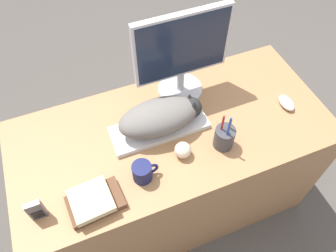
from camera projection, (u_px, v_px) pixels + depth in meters
name	position (u px, v px, depth m)	size (l,w,h in m)	color
ground_plane	(193.00, 249.00, 1.92)	(12.00, 12.00, 0.00)	#4C4742
desk	(172.00, 170.00, 1.80)	(1.48, 0.68, 0.76)	#9E7047
keyboard	(159.00, 128.00, 1.49)	(0.44, 0.16, 0.02)	silver
cat	(162.00, 116.00, 1.43)	(0.39, 0.19, 0.13)	#66605B
monitor	(182.00, 52.00, 1.44)	(0.45, 0.22, 0.45)	#B7B7BC
computer_mouse	(286.00, 103.00, 1.57)	(0.06, 0.10, 0.04)	silver
coffee_mug	(143.00, 172.00, 1.32)	(0.11, 0.08, 0.09)	#141947
pen_cup	(224.00, 137.00, 1.40)	(0.09, 0.09, 0.21)	#38383D
baseball	(183.00, 150.00, 1.39)	(0.07, 0.07, 0.07)	beige
phone	(36.00, 210.00, 1.21)	(0.06, 0.02, 0.11)	#4C4C51
book_stack	(94.00, 201.00, 1.26)	(0.22, 0.16, 0.06)	brown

